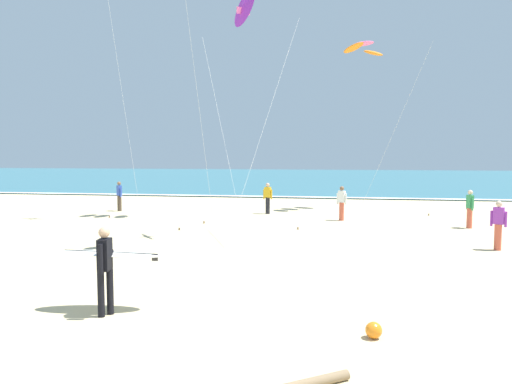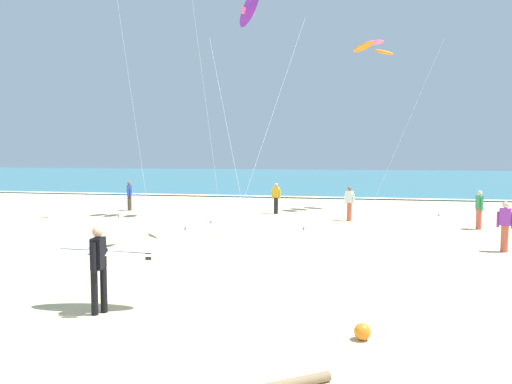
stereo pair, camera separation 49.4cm
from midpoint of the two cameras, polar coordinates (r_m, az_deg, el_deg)
ocean_water at (r=64.00m, az=7.75°, el=1.68°), size 160.00×60.00×0.08m
shoreline_foam at (r=34.39m, az=6.02°, el=-0.58°), size 160.00×0.83×0.01m
surfer_lead at (r=10.07m, az=-18.12°, el=-7.43°), size 2.13×1.06×1.71m
kite_delta_violet_near at (r=18.88m, az=-2.31°, el=20.50°), size 3.10×3.92×9.04m
kite_arc_rose_mid at (r=28.35m, az=11.84°, el=15.94°), size 4.51×3.72×9.13m
bystander_purple_top at (r=17.43m, az=25.48°, el=-3.46°), size 0.46×0.30×1.59m
bystander_yellow_top at (r=25.28m, az=0.80°, el=-0.70°), size 0.49×0.25×1.59m
bystander_white_top at (r=23.03m, az=9.27°, el=-1.27°), size 0.46×0.30×1.59m
bystander_green_top at (r=22.12m, az=22.89°, el=-1.79°), size 0.25×0.49×1.59m
bystander_blue_top at (r=27.57m, az=-16.01°, el=-0.45°), size 0.38×0.37×1.59m
beach_ball at (r=8.71m, az=11.81°, el=-15.38°), size 0.28×0.28×0.28m
driftwood_log at (r=7.00m, az=4.76°, el=-21.04°), size 0.91×0.70×0.14m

